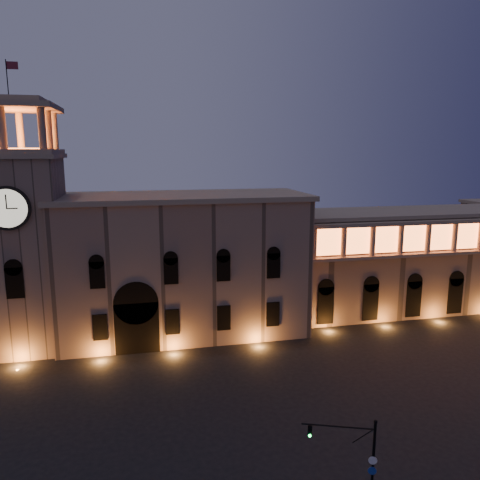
% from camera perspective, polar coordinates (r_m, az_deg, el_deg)
% --- Properties ---
extents(ground, '(160.00, 160.00, 0.00)m').
position_cam_1_polar(ground, '(42.83, -0.68, -21.37)').
color(ground, black).
rests_on(ground, ground).
extents(government_building, '(30.80, 12.80, 17.60)m').
position_cam_1_polar(government_building, '(59.37, -6.94, -2.95)').
color(government_building, '#8B6E5B').
rests_on(government_building, ground).
extents(clock_tower, '(9.80, 9.80, 32.40)m').
position_cam_1_polar(clock_tower, '(58.94, -25.06, -0.29)').
color(clock_tower, '#8B6E5B').
rests_on(clock_tower, ground).
extents(colonnade_wing, '(40.60, 11.50, 14.50)m').
position_cam_1_polar(colonnade_wing, '(72.90, 20.66, -2.16)').
color(colonnade_wing, '#866955').
rests_on(colonnade_wing, ground).
extents(traffic_light, '(4.51, 1.87, 6.55)m').
position_cam_1_polar(traffic_light, '(33.52, 14.41, -24.87)').
color(traffic_light, black).
rests_on(traffic_light, ground).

